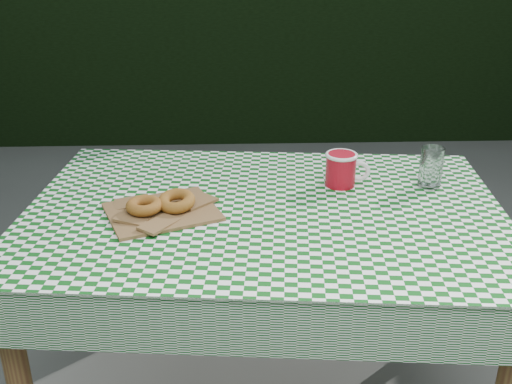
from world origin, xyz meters
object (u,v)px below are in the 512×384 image
paper_bag (162,211)px  drinking_glass (431,167)px  table (264,321)px  coffee_mug (341,169)px

paper_bag → drinking_glass: bearing=11.2°
table → drinking_glass: bearing=19.9°
paper_bag → drinking_glass: (0.78, 0.16, 0.05)m
table → paper_bag: bearing=-170.1°
paper_bag → drinking_glass: 0.80m
coffee_mug → paper_bag: bearing=-147.2°
table → paper_bag: size_ratio=4.57×
table → paper_bag: paper_bag is taller
table → coffee_mug: bearing=37.9°
coffee_mug → drinking_glass: 0.27m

